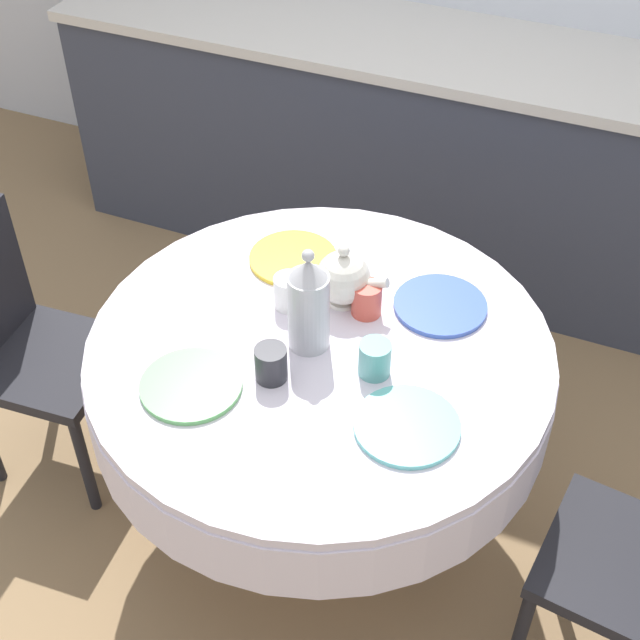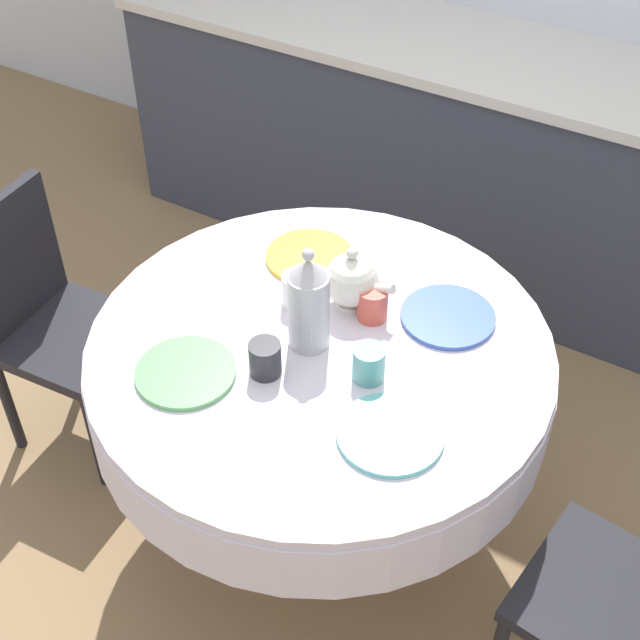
% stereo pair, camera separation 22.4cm
% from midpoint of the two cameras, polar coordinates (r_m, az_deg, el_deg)
% --- Properties ---
extents(ground_plane, '(12.00, 12.00, 0.00)m').
position_cam_midpoint_polar(ground_plane, '(2.89, -2.27, -12.81)').
color(ground_plane, '#8E704C').
extents(kitchen_counter, '(3.24, 0.64, 0.94)m').
position_cam_midpoint_polar(kitchen_counter, '(3.57, 7.39, 9.90)').
color(kitchen_counter, '#383D4C').
rests_on(kitchen_counter, ground_plane).
extents(dining_table, '(1.22, 1.22, 0.78)m').
position_cam_midpoint_polar(dining_table, '(2.38, -2.69, -3.82)').
color(dining_table, tan).
rests_on(dining_table, ground_plane).
extents(chair_right, '(0.43, 0.43, 0.89)m').
position_cam_midpoint_polar(chair_right, '(2.89, -20.52, -1.33)').
color(chair_right, black).
rests_on(chair_right, ground_plane).
extents(plate_near_left, '(0.25, 0.25, 0.01)m').
position_cam_midpoint_polar(plate_near_left, '(2.22, -11.14, -4.26)').
color(plate_near_left, '#5BA85B').
rests_on(plate_near_left, dining_table).
extents(cup_near_left, '(0.08, 0.08, 0.09)m').
position_cam_midpoint_polar(cup_near_left, '(2.18, -6.10, -2.93)').
color(cup_near_left, '#28282D').
rests_on(cup_near_left, dining_table).
extents(plate_near_right, '(0.25, 0.25, 0.01)m').
position_cam_midpoint_polar(plate_near_right, '(2.09, 2.53, -6.94)').
color(plate_near_right, '#60BCB7').
rests_on(plate_near_right, dining_table).
extents(cup_near_right, '(0.08, 0.08, 0.09)m').
position_cam_midpoint_polar(cup_near_right, '(2.18, 0.60, -2.64)').
color(cup_near_right, '#5BA39E').
rests_on(cup_near_right, dining_table).
extents(plate_far_left, '(0.25, 0.25, 0.01)m').
position_cam_midpoint_polar(plate_far_left, '(2.55, -4.24, 3.87)').
color(plate_far_left, yellow).
rests_on(plate_far_left, dining_table).
extents(cup_far_left, '(0.08, 0.08, 0.09)m').
position_cam_midpoint_polar(cup_far_left, '(2.38, -4.71, 1.70)').
color(cup_far_left, white).
rests_on(cup_far_left, dining_table).
extents(plate_far_right, '(0.25, 0.25, 0.01)m').
position_cam_midpoint_polar(plate_far_right, '(2.40, 5.08, 0.82)').
color(plate_far_right, '#3856AD').
rests_on(plate_far_right, dining_table).
extents(cup_far_right, '(0.08, 0.08, 0.09)m').
position_cam_midpoint_polar(cup_far_right, '(2.35, 0.29, 1.21)').
color(cup_far_right, '#CC4C3D').
rests_on(cup_far_right, dining_table).
extents(coffee_carafe, '(0.11, 0.11, 0.30)m').
position_cam_midpoint_polar(coffee_carafe, '(2.21, -3.64, 0.87)').
color(coffee_carafe, '#B2B2B7').
rests_on(coffee_carafe, dining_table).
extents(teapot, '(0.20, 0.15, 0.19)m').
position_cam_midpoint_polar(teapot, '(2.36, -1.19, 2.60)').
color(teapot, silver).
rests_on(teapot, dining_table).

